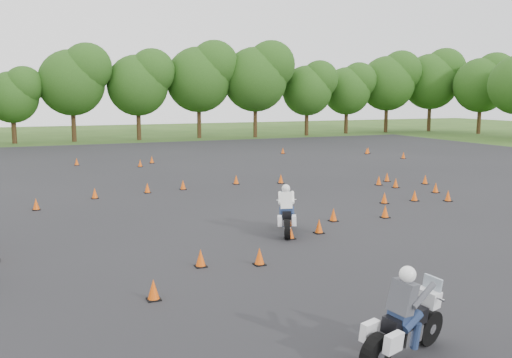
{
  "coord_description": "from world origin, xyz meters",
  "views": [
    {
      "loc": [
        -8.76,
        -16.65,
        4.55
      ],
      "look_at": [
        0.0,
        4.0,
        1.2
      ],
      "focal_mm": 40.0,
      "sensor_mm": 36.0,
      "label": 1
    }
  ],
  "objects": [
    {
      "name": "traffic_cones",
      "position": [
        0.04,
        5.28,
        0.23
      ],
      "size": [
        36.54,
        33.04,
        0.45
      ],
      "color": "#DD4D09",
      "rests_on": "asphalt_pad"
    },
    {
      "name": "rider_grey",
      "position": [
        -2.78,
        -9.02,
        0.87
      ],
      "size": [
        2.34,
        1.38,
        1.73
      ],
      "primitive_type": null,
      "rotation": [
        0.0,
        0.0,
        0.33
      ],
      "color": "#45464D",
      "rests_on": "ground"
    },
    {
      "name": "treeline",
      "position": [
        3.56,
        35.27,
        4.67
      ],
      "size": [
        86.98,
        32.31,
        10.57
      ],
      "color": "#214614",
      "rests_on": "ground"
    },
    {
      "name": "ground",
      "position": [
        0.0,
        0.0,
        0.0
      ],
      "size": [
        140.0,
        140.0,
        0.0
      ],
      "primitive_type": "plane",
      "color": "#2D5119",
      "rests_on": "ground"
    },
    {
      "name": "rider_white",
      "position": [
        -0.67,
        -0.23,
        0.84
      ],
      "size": [
        1.54,
        2.23,
        1.66
      ],
      "primitive_type": null,
      "rotation": [
        0.0,
        0.0,
        1.12
      ],
      "color": "white",
      "rests_on": "ground"
    },
    {
      "name": "asphalt_pad",
      "position": [
        0.0,
        6.0,
        0.01
      ],
      "size": [
        62.0,
        62.0,
        0.0
      ],
      "primitive_type": "plane",
      "color": "black",
      "rests_on": "ground"
    }
  ]
}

